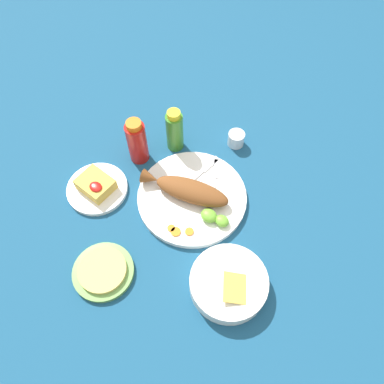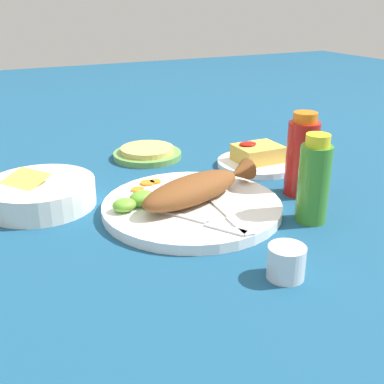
{
  "view_description": "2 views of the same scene",
  "coord_description": "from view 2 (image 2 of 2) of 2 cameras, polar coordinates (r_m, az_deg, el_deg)",
  "views": [
    {
      "loc": [
        0.35,
        -0.44,
        0.96
      ],
      "look_at": [
        0.0,
        0.0,
        0.04
      ],
      "focal_mm": 35.0,
      "sensor_mm": 36.0,
      "label": 1
    },
    {
      "loc": [
        0.35,
        0.71,
        0.36
      ],
      "look_at": [
        0.0,
        0.0,
        0.04
      ],
      "focal_mm": 45.0,
      "sensor_mm": 36.0,
      "label": 2
    }
  ],
  "objects": [
    {
      "name": "side_plate_fries",
      "position": [
        1.1,
        7.74,
        3.34
      ],
      "size": [
        0.18,
        0.18,
        0.01
      ],
      "primitive_type": "cylinder",
      "color": "white",
      "rests_on": "ground_plane"
    },
    {
      "name": "lime_wedge_main",
      "position": [
        0.85,
        -5.86,
        -0.74
      ],
      "size": [
        0.05,
        0.04,
        0.03
      ],
      "primitive_type": "ellipsoid",
      "color": "#6BB233",
      "rests_on": "main_plate"
    },
    {
      "name": "fork_near",
      "position": [
        0.81,
        4.28,
        -2.72
      ],
      "size": [
        0.03,
        0.19,
        0.0
      ],
      "rotation": [
        0.0,
        0.0,
        7.78
      ],
      "color": "silver",
      "rests_on": "main_plate"
    },
    {
      "name": "carrot_slice_near",
      "position": [
        0.94,
        -5.3,
        1.08
      ],
      "size": [
        0.03,
        0.03,
        0.0
      ],
      "primitive_type": "cylinder",
      "color": "orange",
      "rests_on": "main_plate"
    },
    {
      "name": "lime_wedge_side",
      "position": [
        0.83,
        -8.04,
        -1.55
      ],
      "size": [
        0.04,
        0.04,
        0.02
      ],
      "primitive_type": "ellipsoid",
      "color": "#6BB233",
      "rests_on": "main_plate"
    },
    {
      "name": "guacamole_bowl",
      "position": [
        0.92,
        -17.56,
        0.0
      ],
      "size": [
        0.2,
        0.2,
        0.06
      ],
      "color": "white",
      "rests_on": "ground_plane"
    },
    {
      "name": "salt_cup",
      "position": [
        0.68,
        11.08,
        -8.37
      ],
      "size": [
        0.05,
        0.05,
        0.05
      ],
      "color": "silver",
      "rests_on": "ground_plane"
    },
    {
      "name": "tortilla_plate",
      "position": [
        1.16,
        -5.3,
        4.4
      ],
      "size": [
        0.16,
        0.16,
        0.01
      ],
      "primitive_type": "cylinder",
      "color": "#6B9E4C",
      "rests_on": "ground_plane"
    },
    {
      "name": "fries_pile",
      "position": [
        1.09,
        7.77,
        4.62
      ],
      "size": [
        0.1,
        0.08,
        0.04
      ],
      "color": "gold",
      "rests_on": "side_plate_fries"
    },
    {
      "name": "carrot_slice_mid",
      "position": [
        0.95,
        -4.35,
        1.23
      ],
      "size": [
        0.02,
        0.02,
        0.0
      ],
      "primitive_type": "cylinder",
      "color": "orange",
      "rests_on": "main_plate"
    },
    {
      "name": "fork_far",
      "position": [
        0.78,
        1.32,
        -3.53
      ],
      "size": [
        0.11,
        0.16,
        0.0
      ],
      "rotation": [
        0.0,
        0.0,
        8.41
      ],
      "color": "silver",
      "rests_on": "main_plate"
    },
    {
      "name": "hot_sauce_bottle_green",
      "position": [
        0.83,
        14.24,
        1.27
      ],
      "size": [
        0.05,
        0.05,
        0.15
      ],
      "color": "#3D8428",
      "rests_on": "ground_plane"
    },
    {
      "name": "main_plate",
      "position": [
        0.86,
        0.0,
        -1.78
      ],
      "size": [
        0.32,
        0.32,
        0.02
      ],
      "primitive_type": "cylinder",
      "color": "white",
      "rests_on": "ground_plane"
    },
    {
      "name": "carrot_slice_far",
      "position": [
        0.91,
        -6.46,
        0.3
      ],
      "size": [
        0.02,
        0.02,
        0.0
      ],
      "primitive_type": "cylinder",
      "color": "orange",
      "rests_on": "main_plate"
    },
    {
      "name": "hot_sauce_bottle_red",
      "position": [
        0.94,
        12.89,
        4.16
      ],
      "size": [
        0.06,
        0.06,
        0.16
      ],
      "color": "#B21914",
      "rests_on": "ground_plane"
    },
    {
      "name": "tortilla_stack",
      "position": [
        1.15,
        -5.33,
        5.01
      ],
      "size": [
        0.13,
        0.13,
        0.01
      ],
      "primitive_type": "cylinder",
      "color": "#E0C666",
      "rests_on": "tortilla_plate"
    },
    {
      "name": "fried_fish",
      "position": [
        0.86,
        0.65,
        0.51
      ],
      "size": [
        0.27,
        0.14,
        0.05
      ],
      "rotation": [
        0.0,
        0.0,
        0.32
      ],
      "color": "brown",
      "rests_on": "main_plate"
    },
    {
      "name": "ground_plane",
      "position": [
        0.87,
        0.0,
        -2.33
      ],
      "size": [
        4.0,
        4.0,
        0.0
      ],
      "primitive_type": "plane",
      "color": "navy"
    }
  ]
}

